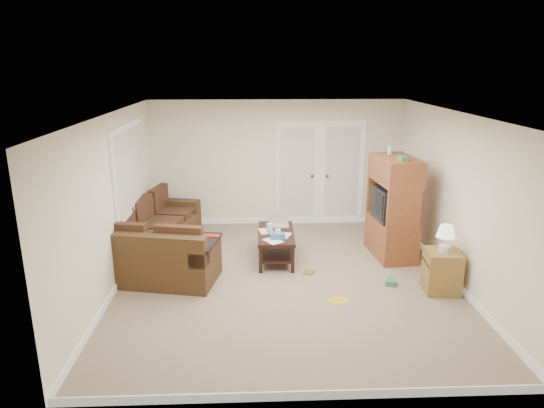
{
  "coord_description": "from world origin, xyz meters",
  "views": [
    {
      "loc": [
        -0.5,
        -6.74,
        3.17
      ],
      "look_at": [
        -0.2,
        0.36,
        1.1
      ],
      "focal_mm": 32.0,
      "sensor_mm": 36.0,
      "label": 1
    }
  ],
  "objects_px": {
    "sectional_sofa": "(156,243)",
    "coffee_table": "(276,244)",
    "side_cabinet": "(442,268)",
    "tv_armoire": "(393,207)"
  },
  "relations": [
    {
      "from": "coffee_table",
      "to": "side_cabinet",
      "type": "xyz_separation_m",
      "value": [
        2.31,
        -1.3,
        0.1
      ]
    },
    {
      "from": "sectional_sofa",
      "to": "coffee_table",
      "type": "bearing_deg",
      "value": 13.14
    },
    {
      "from": "coffee_table",
      "to": "side_cabinet",
      "type": "height_order",
      "value": "side_cabinet"
    },
    {
      "from": "tv_armoire",
      "to": "side_cabinet",
      "type": "xyz_separation_m",
      "value": [
        0.35,
        -1.39,
        -0.5
      ]
    },
    {
      "from": "coffee_table",
      "to": "tv_armoire",
      "type": "bearing_deg",
      "value": 4.39
    },
    {
      "from": "side_cabinet",
      "to": "tv_armoire",
      "type": "bearing_deg",
      "value": 110.22
    },
    {
      "from": "sectional_sofa",
      "to": "coffee_table",
      "type": "relative_size",
      "value": 2.56
    },
    {
      "from": "sectional_sofa",
      "to": "tv_armoire",
      "type": "xyz_separation_m",
      "value": [
        3.93,
        0.16,
        0.53
      ]
    },
    {
      "from": "tv_armoire",
      "to": "sectional_sofa",
      "type": "bearing_deg",
      "value": 177.23
    },
    {
      "from": "sectional_sofa",
      "to": "tv_armoire",
      "type": "distance_m",
      "value": 3.97
    }
  ]
}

